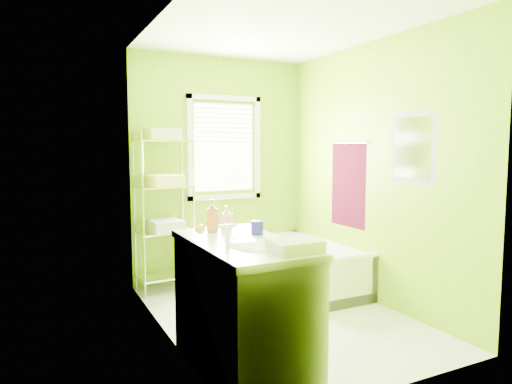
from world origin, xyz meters
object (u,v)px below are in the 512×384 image
toilet (230,254)px  vanity (243,303)px  bathtub (305,273)px  wire_shelf_unit (165,192)px

toilet → vanity: (-0.68, -1.82, 0.12)m
bathtub → wire_shelf_unit: (-1.40, 0.59, 0.91)m
toilet → wire_shelf_unit: size_ratio=0.43×
wire_shelf_unit → vanity: bearing=-90.6°
vanity → toilet: bearing=69.5°
vanity → wire_shelf_unit: size_ratio=0.70×
bathtub → toilet: (-0.75, 0.37, 0.21)m
toilet → vanity: 1.94m
bathtub → vanity: 2.05m
vanity → wire_shelf_unit: 2.12m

